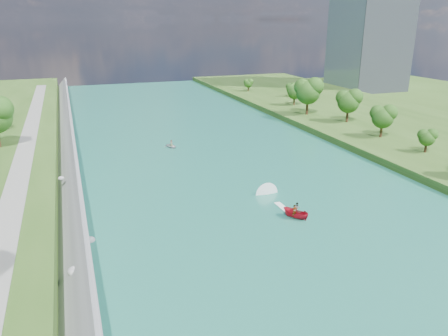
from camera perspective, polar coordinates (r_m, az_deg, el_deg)
name	(u,v)px	position (r m, az deg, el deg)	size (l,w,h in m)	color
ground	(287,227)	(56.73, 8.28, -7.68)	(260.00, 260.00, 0.00)	#2D5119
river_water	(232,177)	(73.45, 1.02, -1.14)	(55.00, 240.00, 0.10)	#1A6354
riprap_bank	(69,188)	(67.65, -19.60, -2.50)	(4.32, 236.00, 4.10)	slate
riverside_path	(18,180)	(68.45, -25.32, -1.43)	(3.00, 200.00, 0.10)	gray
office_tower	(372,5)	(175.96, 18.79, 19.48)	(22.00, 22.00, 60.00)	gray
trees_east	(390,117)	(97.14, 20.89, 6.19)	(16.00, 142.34, 11.22)	#244913
motorboat	(288,208)	(60.56, 8.42, -5.20)	(3.60, 18.67, 2.09)	#AB0D1D
raft	(171,146)	(90.75, -6.88, 2.92)	(3.10, 3.69, 1.52)	#95979D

